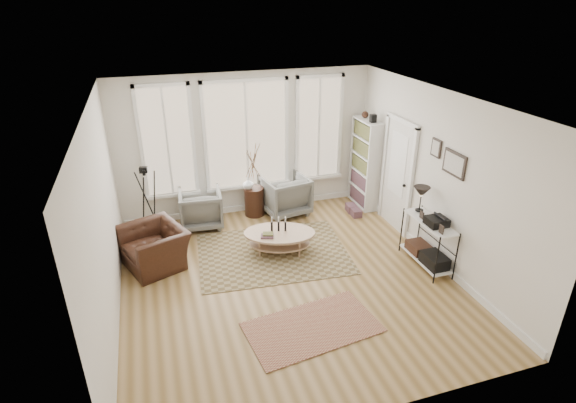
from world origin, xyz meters
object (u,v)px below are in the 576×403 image
object	(u,v)px
armchair_left	(201,208)
armchair_right	(285,195)
low_shelf	(428,238)
side_table	(254,178)
accent_chair	(155,247)
coffee_table	(279,237)
bookcase	(365,163)

from	to	relation	value
armchair_left	armchair_right	size ratio (longest dim) A/B	0.92
low_shelf	armchair_right	bearing A→B (deg)	122.79
side_table	low_shelf	bearing A→B (deg)	-49.70
armchair_right	accent_chair	world-z (taller)	armchair_right
coffee_table	side_table	bearing A→B (deg)	92.23
side_table	armchair_right	bearing A→B (deg)	-9.93
low_shelf	coffee_table	size ratio (longest dim) A/B	0.90
armchair_left	side_table	size ratio (longest dim) A/B	0.49
coffee_table	accent_chair	world-z (taller)	accent_chair
low_shelf	accent_chair	xyz separation A→B (m)	(-4.39, 1.39, -0.17)
bookcase	accent_chair	distance (m)	4.63
bookcase	armchair_left	world-z (taller)	bookcase
armchair_left	armchair_right	bearing A→B (deg)	-173.80
armchair_left	accent_chair	world-z (taller)	armchair_left
armchair_right	armchair_left	bearing A→B (deg)	-7.89
armchair_right	accent_chair	distance (m)	2.97
bookcase	accent_chair	bearing A→B (deg)	-165.76
bookcase	armchair_left	size ratio (longest dim) A/B	2.48
coffee_table	armchair_left	bearing A→B (deg)	129.50
armchair_left	accent_chair	xyz separation A→B (m)	(-0.94, -1.19, -0.03)
bookcase	armchair_left	distance (m)	3.56
coffee_table	accent_chair	xyz separation A→B (m)	(-2.13, 0.25, 0.03)
bookcase	coffee_table	distance (m)	2.78
low_shelf	armchair_left	xyz separation A→B (m)	(-3.45, 2.58, -0.13)
armchair_left	side_table	world-z (taller)	side_table
coffee_table	bookcase	bearing A→B (deg)	30.65
low_shelf	armchair_right	world-z (taller)	low_shelf
bookcase	low_shelf	distance (m)	2.56
coffee_table	low_shelf	bearing A→B (deg)	-26.79
armchair_right	low_shelf	bearing A→B (deg)	113.21
bookcase	armchair_left	xyz separation A→B (m)	(-3.51, 0.06, -0.58)
low_shelf	accent_chair	world-z (taller)	low_shelf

